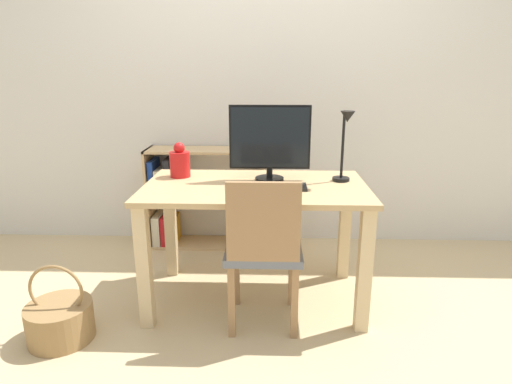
{
  "coord_description": "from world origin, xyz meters",
  "views": [
    {
      "loc": [
        0.08,
        -2.34,
        1.36
      ],
      "look_at": [
        0.0,
        0.1,
        0.65
      ],
      "focal_mm": 30.0,
      "sensor_mm": 36.0,
      "label": 1
    }
  ],
  "objects_px": {
    "vase": "(180,162)",
    "bookshelf": "(187,200)",
    "basket": "(60,320)",
    "keyboard": "(269,187)",
    "chair": "(264,247)",
    "monitor": "(270,140)",
    "desk_lamp": "(345,139)"
  },
  "relations": [
    {
      "from": "vase",
      "to": "bookshelf",
      "type": "distance_m",
      "value": 0.79
    },
    {
      "from": "chair",
      "to": "basket",
      "type": "distance_m",
      "value": 1.12
    },
    {
      "from": "desk_lamp",
      "to": "bookshelf",
      "type": "xyz_separation_m",
      "value": [
        -1.06,
        0.77,
        -0.61
      ]
    },
    {
      "from": "chair",
      "to": "basket",
      "type": "height_order",
      "value": "chair"
    },
    {
      "from": "vase",
      "to": "bookshelf",
      "type": "relative_size",
      "value": 0.24
    },
    {
      "from": "bookshelf",
      "to": "basket",
      "type": "xyz_separation_m",
      "value": [
        -0.43,
        -1.27,
        -0.26
      ]
    },
    {
      "from": "vase",
      "to": "chair",
      "type": "bearing_deg",
      "value": -42.03
    },
    {
      "from": "vase",
      "to": "basket",
      "type": "bearing_deg",
      "value": -130.64
    },
    {
      "from": "bookshelf",
      "to": "basket",
      "type": "relative_size",
      "value": 2.14
    },
    {
      "from": "monitor",
      "to": "desk_lamp",
      "type": "bearing_deg",
      "value": -8.55
    },
    {
      "from": "chair",
      "to": "monitor",
      "type": "bearing_deg",
      "value": 92.29
    },
    {
      "from": "basket",
      "to": "chair",
      "type": "bearing_deg",
      "value": 8.3
    },
    {
      "from": "keyboard",
      "to": "bookshelf",
      "type": "height_order",
      "value": "bookshelf"
    },
    {
      "from": "desk_lamp",
      "to": "basket",
      "type": "relative_size",
      "value": 0.99
    },
    {
      "from": "monitor",
      "to": "chair",
      "type": "height_order",
      "value": "monitor"
    },
    {
      "from": "chair",
      "to": "basket",
      "type": "bearing_deg",
      "value": -165.59
    },
    {
      "from": "desk_lamp",
      "to": "keyboard",
      "type": "bearing_deg",
      "value": -164.27
    },
    {
      "from": "keyboard",
      "to": "chair",
      "type": "bearing_deg",
      "value": -97.0
    },
    {
      "from": "monitor",
      "to": "basket",
      "type": "xyz_separation_m",
      "value": [
        -1.07,
        -0.56,
        -0.85
      ]
    },
    {
      "from": "basket",
      "to": "desk_lamp",
      "type": "bearing_deg",
      "value": 18.29
    },
    {
      "from": "vase",
      "to": "bookshelf",
      "type": "xyz_separation_m",
      "value": [
        -0.1,
        0.65,
        -0.44
      ]
    },
    {
      "from": "keyboard",
      "to": "basket",
      "type": "xyz_separation_m",
      "value": [
        -1.07,
        -0.38,
        -0.62
      ]
    },
    {
      "from": "vase",
      "to": "bookshelf",
      "type": "height_order",
      "value": "vase"
    },
    {
      "from": "chair",
      "to": "keyboard",
      "type": "bearing_deg",
      "value": 89.12
    },
    {
      "from": "vase",
      "to": "desk_lamp",
      "type": "height_order",
      "value": "desk_lamp"
    },
    {
      "from": "monitor",
      "to": "vase",
      "type": "bearing_deg",
      "value": 173.57
    },
    {
      "from": "monitor",
      "to": "bookshelf",
      "type": "xyz_separation_m",
      "value": [
        -0.64,
        0.71,
        -0.59
      ]
    },
    {
      "from": "vase",
      "to": "desk_lamp",
      "type": "bearing_deg",
      "value": -7.36
    },
    {
      "from": "keyboard",
      "to": "desk_lamp",
      "type": "distance_m",
      "value": 0.5
    },
    {
      "from": "bookshelf",
      "to": "basket",
      "type": "distance_m",
      "value": 1.36
    },
    {
      "from": "keyboard",
      "to": "desk_lamp",
      "type": "bearing_deg",
      "value": 15.73
    },
    {
      "from": "desk_lamp",
      "to": "chair",
      "type": "bearing_deg",
      "value": -142.65
    }
  ]
}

